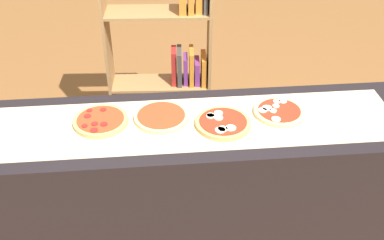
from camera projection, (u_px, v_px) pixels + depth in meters
counter at (192, 197)px, 2.47m from camera, size 2.13×0.58×0.96m
parchment_paper at (192, 123)px, 2.19m from camera, size 1.94×0.43×0.00m
pizza_pepperoni_0 at (101, 121)px, 2.19m from camera, size 0.26×0.26×0.03m
pizza_plain_1 at (161, 117)px, 2.21m from camera, size 0.26×0.26×0.02m
pizza_mozzarella_2 at (223, 123)px, 2.17m from camera, size 0.26×0.26×0.03m
pizza_mozzarella_3 at (279, 112)px, 2.25m from camera, size 0.25×0.25×0.03m
bookshelf at (171, 58)px, 3.20m from camera, size 0.72×0.28×1.60m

